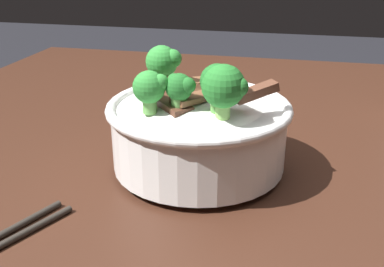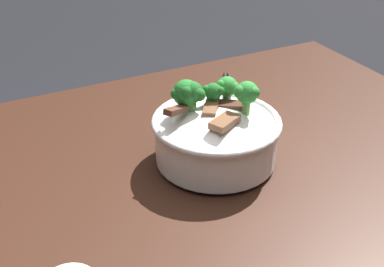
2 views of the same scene
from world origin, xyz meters
TOP-DOWN VIEW (x-y plane):
  - dining_table at (0.00, 0.00)m, footprint 1.21×1.01m
  - rice_bowl at (-0.07, -0.10)m, footprint 0.22×0.22m
  - chopsticks_pair at (-0.23, -0.32)m, footprint 0.10×0.20m

SIDE VIEW (x-z plane):
  - dining_table at x=0.00m, z-range 0.29..1.05m
  - chopsticks_pair at x=-0.23m, z-range 0.76..0.77m
  - rice_bowl at x=-0.07m, z-range 0.75..0.90m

